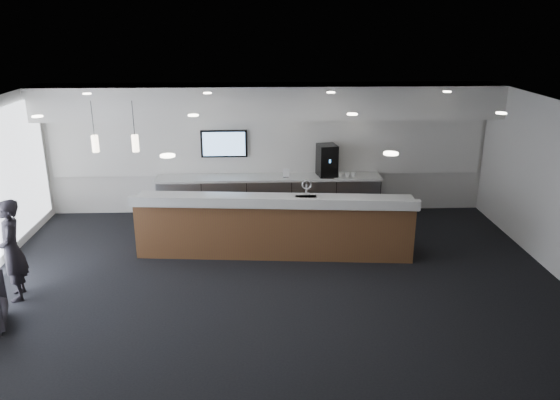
{
  "coord_description": "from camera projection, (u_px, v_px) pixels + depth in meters",
  "views": [
    {
      "loc": [
        -0.24,
        -8.19,
        4.38
      ],
      "look_at": [
        0.16,
        1.3,
        1.17
      ],
      "focal_mm": 35.0,
      "sensor_mm": 36.0,
      "label": 1
    }
  ],
  "objects": [
    {
      "name": "cup_3",
      "position": [
        335.0,
        175.0,
        12.22
      ],
      "size": [
        0.14,
        0.14,
        0.1
      ],
      "primitive_type": "imported",
      "rotation": [
        0.0,
        0.0,
        1.94
      ],
      "color": "white",
      "rests_on": "back_credenza"
    },
    {
      "name": "cup_4",
      "position": [
        329.0,
        175.0,
        12.21
      ],
      "size": [
        0.15,
        0.15,
        0.1
      ],
      "primitive_type": "imported",
      "rotation": [
        0.0,
        0.0,
        2.58
      ],
      "color": "white",
      "rests_on": "back_credenza"
    },
    {
      "name": "soffit_bulkhead",
      "position": [
        268.0,
        101.0,
        11.68
      ],
      "size": [
        10.0,
        0.9,
        0.7
      ],
      "primitive_type": "cube",
      "color": "silver",
      "rests_on": "back_wall"
    },
    {
      "name": "service_counter",
      "position": [
        274.0,
        226.0,
        10.43
      ],
      "size": [
        5.34,
        1.32,
        1.49
      ],
      "rotation": [
        0.0,
        0.0,
        -0.09
      ],
      "color": "brown",
      "rests_on": "ground"
    },
    {
      "name": "cup_1",
      "position": [
        347.0,
        175.0,
        12.23
      ],
      "size": [
        0.15,
        0.15,
        0.1
      ],
      "primitive_type": "imported",
      "rotation": [
        0.0,
        0.0,
        0.65
      ],
      "color": "white",
      "rests_on": "back_credenza"
    },
    {
      "name": "back_credenza",
      "position": [
        269.0,
        196.0,
        12.46
      ],
      "size": [
        5.06,
        0.66,
        0.95
      ],
      "color": "#92959A",
      "rests_on": "ground"
    },
    {
      "name": "ground",
      "position": [
        274.0,
        291.0,
        9.16
      ],
      "size": [
        10.0,
        10.0,
        0.0
      ],
      "primitive_type": "plane",
      "color": "black",
      "rests_on": "ground"
    },
    {
      "name": "cup_0",
      "position": [
        353.0,
        175.0,
        12.24
      ],
      "size": [
        0.11,
        0.11,
        0.1
      ],
      "primitive_type": "imported",
      "color": "white",
      "rests_on": "back_credenza"
    },
    {
      "name": "back_wall",
      "position": [
        268.0,
        149.0,
        12.47
      ],
      "size": [
        10.0,
        0.02,
        3.0
      ],
      "primitive_type": "cube",
      "color": "silver",
      "rests_on": "ground"
    },
    {
      "name": "pendant_left",
      "position": [
        129.0,
        150.0,
        9.11
      ],
      "size": [
        0.12,
        0.12,
        0.3
      ],
      "primitive_type": "cylinder",
      "color": "#FFE8C6",
      "rests_on": "ceiling"
    },
    {
      "name": "alcove_panel",
      "position": [
        268.0,
        145.0,
        12.41
      ],
      "size": [
        9.8,
        0.06,
        1.4
      ],
      "primitive_type": "cube",
      "color": "silver",
      "rests_on": "back_wall"
    },
    {
      "name": "info_sign_left",
      "position": [
        286.0,
        173.0,
        12.2
      ],
      "size": [
        0.14,
        0.03,
        0.2
      ],
      "primitive_type": "cube",
      "rotation": [
        0.0,
        0.0,
        -0.1
      ],
      "color": "white",
      "rests_on": "back_credenza"
    },
    {
      "name": "lounge_guest",
      "position": [
        12.0,
        250.0,
        8.69
      ],
      "size": [
        0.59,
        0.71,
        1.68
      ],
      "primitive_type": "imported",
      "rotation": [
        0.0,
        0.0,
        -1.22
      ],
      "color": "black",
      "rests_on": "ground"
    },
    {
      "name": "coffee_machine",
      "position": [
        327.0,
        160.0,
        12.26
      ],
      "size": [
        0.47,
        0.57,
        0.71
      ],
      "rotation": [
        0.0,
        0.0,
        0.16
      ],
      "color": "black",
      "rests_on": "back_credenza"
    },
    {
      "name": "cup_2",
      "position": [
        341.0,
        175.0,
        12.23
      ],
      "size": [
        0.13,
        0.13,
        0.1
      ],
      "primitive_type": "imported",
      "rotation": [
        0.0,
        0.0,
        1.29
      ],
      "color": "white",
      "rests_on": "back_credenza"
    },
    {
      "name": "ceiling",
      "position": [
        273.0,
        113.0,
        8.2
      ],
      "size": [
        10.0,
        8.0,
        0.02
      ],
      "primitive_type": "cube",
      "color": "black",
      "rests_on": "back_wall"
    },
    {
      "name": "ceiling_can_lights",
      "position": [
        273.0,
        115.0,
        8.21
      ],
      "size": [
        7.0,
        5.0,
        0.02
      ],
      "primitive_type": null,
      "color": "silver",
      "rests_on": "ceiling"
    },
    {
      "name": "pendant_right",
      "position": [
        86.0,
        151.0,
        9.08
      ],
      "size": [
        0.12,
        0.12,
        0.3
      ],
      "primitive_type": "cylinder",
      "color": "#FFE8C6",
      "rests_on": "ceiling"
    },
    {
      "name": "wall_tv",
      "position": [
        224.0,
        144.0,
        12.29
      ],
      "size": [
        1.05,
        0.08,
        0.62
      ],
      "color": "black",
      "rests_on": "back_wall"
    },
    {
      "name": "info_sign_right",
      "position": [
        325.0,
        172.0,
        12.21
      ],
      "size": [
        0.18,
        0.05,
        0.23
      ],
      "primitive_type": "cube",
      "rotation": [
        0.0,
        0.0,
        -0.19
      ],
      "color": "white",
      "rests_on": "back_credenza"
    }
  ]
}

